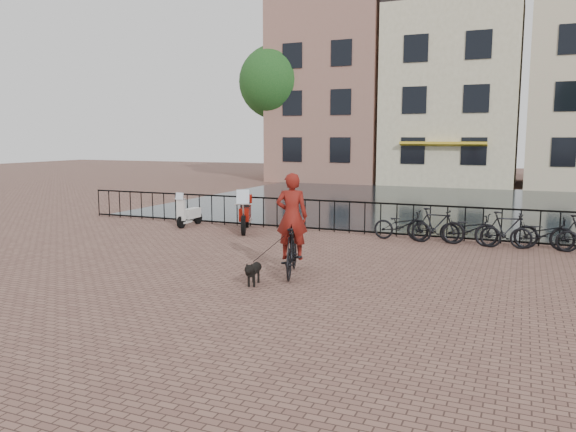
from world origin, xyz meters
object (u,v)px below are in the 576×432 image
at_px(dog, 254,273).
at_px(motorcycle, 245,209).
at_px(cyclist, 292,230).
at_px(scooter, 190,208).

distance_m(dog, motorcycle, 6.67).
relative_size(cyclist, dog, 3.34).
height_order(dog, scooter, scooter).
bearing_deg(scooter, motorcycle, -5.55).
height_order(cyclist, scooter, cyclist).
relative_size(cyclist, scooter, 2.00).
xyz_separation_m(dog, motorcycle, (-3.19, 5.84, 0.47)).
xyz_separation_m(cyclist, dog, (-0.41, -1.06, -0.75)).
relative_size(dog, scooter, 0.60).
bearing_deg(scooter, cyclist, -40.34).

